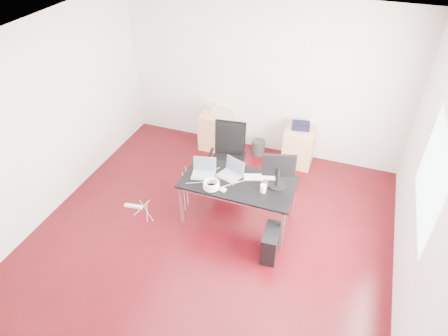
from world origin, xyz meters
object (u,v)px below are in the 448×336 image
(filing_cabinet_right, at_px, (299,146))
(filing_cabinet_left, at_px, (215,130))
(pc_tower, at_px, (271,243))
(desk, at_px, (238,185))
(office_chair, at_px, (228,153))

(filing_cabinet_right, bearing_deg, filing_cabinet_left, 180.00)
(pc_tower, bearing_deg, filing_cabinet_left, 122.59)
(filing_cabinet_left, height_order, filing_cabinet_right, same)
(desk, relative_size, pc_tower, 3.56)
(office_chair, relative_size, filing_cabinet_left, 1.54)
(filing_cabinet_left, bearing_deg, pc_tower, -53.37)
(office_chair, bearing_deg, filing_cabinet_left, 114.59)
(pc_tower, bearing_deg, filing_cabinet_right, 88.32)
(pc_tower, bearing_deg, office_chair, 125.88)
(office_chair, height_order, filing_cabinet_left, office_chair)
(filing_cabinet_left, xyz_separation_m, filing_cabinet_right, (1.59, 0.00, 0.00))
(office_chair, height_order, filing_cabinet_right, office_chair)
(desk, height_order, office_chair, office_chair)
(office_chair, height_order, pc_tower, office_chair)
(office_chair, xyz_separation_m, filing_cabinet_left, (-0.61, 0.98, -0.26))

